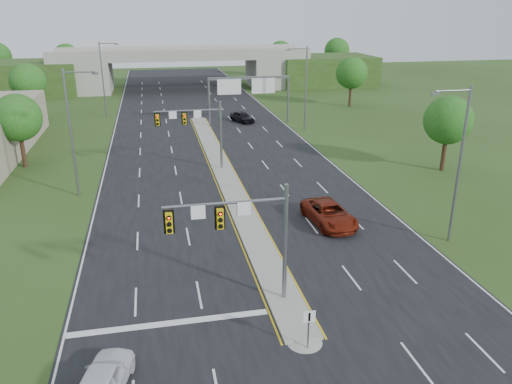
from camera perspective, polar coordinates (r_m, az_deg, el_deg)
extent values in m
plane|color=#2D4117|center=(29.19, 3.21, -12.17)|extent=(240.00, 240.00, 0.00)
cube|color=black|center=(61.13, -5.27, 5.44)|extent=(24.00, 160.00, 0.02)
cube|color=gray|center=(49.68, -3.61, 2.06)|extent=(2.00, 54.00, 0.16)
cone|color=gray|center=(25.98, 5.58, -16.60)|extent=(2.00, 2.00, 0.16)
cube|color=gold|center=(49.57, -4.92, 1.89)|extent=(0.12, 54.00, 0.01)
cube|color=gold|center=(49.87, -2.30, 2.06)|extent=(0.12, 54.00, 0.01)
cube|color=silver|center=(60.99, -16.37, 4.67)|extent=(0.12, 160.00, 0.01)
cube|color=silver|center=(63.49, 5.42, 6.01)|extent=(0.12, 160.00, 0.01)
cube|color=silver|center=(27.59, -9.83, -14.56)|extent=(10.50, 0.50, 0.01)
cylinder|color=slate|center=(27.47, 3.35, -6.00)|extent=(0.24, 0.24, 7.00)
cylinder|color=slate|center=(25.76, -3.52, -1.27)|extent=(6.50, 0.16, 0.16)
cube|color=#D9BA0D|center=(25.78, -4.12, -3.08)|extent=(0.35, 0.25, 1.10)
cube|color=#D9BA0D|center=(25.60, -9.90, -3.52)|extent=(0.35, 0.25, 1.10)
cube|color=black|center=(25.90, -4.16, -2.96)|extent=(0.55, 0.04, 1.30)
cube|color=black|center=(25.73, -9.91, -3.39)|extent=(0.55, 0.04, 1.30)
sphere|color=#FF0C05|center=(25.52, -4.10, -2.47)|extent=(0.20, 0.20, 0.20)
sphere|color=#FF0C05|center=(25.34, -9.94, -2.91)|extent=(0.20, 0.20, 0.20)
cube|color=white|center=(25.65, -6.63, -2.32)|extent=(0.75, 0.04, 0.75)
cube|color=white|center=(25.94, -1.34, -1.91)|extent=(0.75, 0.04, 0.75)
cylinder|color=slate|center=(50.64, -4.03, 6.41)|extent=(0.24, 0.24, 7.00)
cylinder|color=slate|center=(49.74, -7.86, 9.20)|extent=(6.50, 0.16, 0.16)
cube|color=#D9BA0D|center=(49.62, -8.17, 8.27)|extent=(0.35, 0.25, 1.10)
cube|color=#D9BA0D|center=(49.53, -11.20, 8.07)|extent=(0.35, 0.25, 1.10)
cube|color=black|center=(49.76, -8.19, 8.31)|extent=(0.55, 0.04, 1.30)
cube|color=black|center=(49.67, -11.20, 8.11)|extent=(0.55, 0.04, 1.30)
sphere|color=#FF0C05|center=(49.42, -8.18, 8.64)|extent=(0.20, 0.20, 0.20)
sphere|color=#FF0C05|center=(49.33, -11.23, 8.44)|extent=(0.20, 0.20, 0.20)
cube|color=white|center=(49.63, -9.50, 8.68)|extent=(0.75, 0.04, 0.75)
cube|color=white|center=(49.78, -6.70, 8.85)|extent=(0.75, 0.04, 0.75)
cylinder|color=slate|center=(25.01, 6.01, -15.43)|extent=(0.08, 0.08, 2.20)
cube|color=white|center=(24.51, 6.11, -13.98)|extent=(0.60, 0.04, 0.60)
cube|color=black|center=(24.49, 6.13, -14.02)|extent=(0.10, 0.02, 0.45)
cylinder|color=slate|center=(70.25, -5.36, 10.14)|extent=(0.28, 0.28, 6.60)
cylinder|color=slate|center=(72.38, 3.70, 10.49)|extent=(0.28, 0.28, 6.60)
cube|color=slate|center=(70.62, -0.78, 12.91)|extent=(11.50, 0.35, 0.35)
cube|color=#0D611C|center=(70.09, -3.08, 11.92)|extent=(3.20, 0.08, 2.00)
cube|color=#0D611C|center=(70.97, 0.84, 12.05)|extent=(3.20, 0.08, 2.00)
cube|color=silver|center=(70.04, -3.07, 11.91)|extent=(3.30, 0.03, 2.10)
cube|color=silver|center=(70.92, 0.85, 12.04)|extent=(3.30, 0.03, 2.10)
cube|color=gray|center=(105.00, -17.87, 12.50)|extent=(6.00, 12.00, 6.00)
cube|color=gray|center=(107.12, 1.00, 13.58)|extent=(6.00, 12.00, 6.00)
cube|color=#2D4117|center=(107.07, -24.93, 11.74)|extent=(20.00, 14.00, 6.00)
cube|color=#2D4117|center=(110.71, 7.76, 13.63)|extent=(20.00, 14.00, 6.00)
cube|color=gray|center=(104.32, -8.47, 15.18)|extent=(50.00, 12.00, 1.20)
cube|color=gray|center=(98.46, -8.26, 15.51)|extent=(50.00, 0.40, 0.90)
cube|color=gray|center=(110.00, -8.71, 15.98)|extent=(50.00, 0.40, 0.90)
cylinder|color=slate|center=(45.41, -20.38, 6.14)|extent=(0.20, 0.20, 11.00)
cylinder|color=slate|center=(44.35, -19.58, 12.79)|extent=(2.50, 0.12, 0.12)
cube|color=slate|center=(44.23, -17.92, 12.76)|extent=(0.50, 0.25, 0.18)
cylinder|color=slate|center=(79.67, -17.11, 12.17)|extent=(0.20, 0.20, 11.00)
cylinder|color=slate|center=(79.07, -16.57, 15.97)|extent=(2.50, 0.12, 0.12)
cube|color=slate|center=(79.00, -15.63, 15.95)|extent=(0.50, 0.25, 0.18)
cylinder|color=slate|center=(36.50, 22.21, 2.63)|extent=(0.20, 0.20, 11.00)
cylinder|color=slate|center=(34.71, 21.61, 10.73)|extent=(2.50, 0.12, 0.12)
cube|color=slate|center=(34.07, 19.79, 10.54)|extent=(0.50, 0.25, 0.18)
cylinder|color=slate|center=(67.58, 5.72, 11.62)|extent=(0.20, 0.20, 11.00)
cylinder|color=slate|center=(66.63, 4.81, 16.03)|extent=(2.50, 0.12, 0.12)
cube|color=slate|center=(66.30, 3.73, 15.90)|extent=(0.50, 0.25, 0.18)
cylinder|color=#382316|center=(57.02, -25.12, 4.55)|extent=(0.44, 0.44, 4.00)
sphere|color=#215015|center=(56.34, -25.61, 7.67)|extent=(4.80, 4.80, 4.80)
cylinder|color=#382316|center=(81.74, -24.27, 9.06)|extent=(0.44, 0.44, 4.25)
sphere|color=#215015|center=(81.25, -24.62, 11.40)|extent=(5.20, 5.20, 5.20)
cylinder|color=#382316|center=(54.00, 20.69, 4.37)|extent=(0.44, 0.44, 4.00)
sphere|color=#215015|center=(53.28, 21.12, 7.68)|extent=(4.80, 4.80, 4.80)
cylinder|color=#382316|center=(86.27, 10.72, 11.00)|extent=(0.44, 0.44, 4.25)
sphere|color=#215015|center=(85.80, 10.87, 13.23)|extent=(5.20, 5.20, 5.20)
cylinder|color=#382316|center=(122.56, -27.24, 11.91)|extent=(0.44, 0.44, 4.50)
cylinder|color=#382316|center=(119.76, -20.64, 12.63)|extent=(0.44, 0.44, 4.25)
sphere|color=#215015|center=(119.42, -20.84, 14.23)|extent=(5.60, 5.60, 5.60)
cylinder|color=#382316|center=(122.38, 2.79, 14.00)|extent=(0.44, 0.44, 4.25)
sphere|color=#215015|center=(122.05, 2.82, 15.59)|extent=(5.60, 5.60, 5.60)
cylinder|color=#382316|center=(126.59, 9.13, 14.05)|extent=(0.44, 0.44, 4.50)
sphere|color=#215015|center=(126.26, 9.23, 15.67)|extent=(6.00, 6.00, 6.00)
imported|color=silver|center=(23.56, -17.14, -19.91)|extent=(2.90, 4.87, 1.55)
imported|color=maroon|center=(38.58, 8.37, -2.48)|extent=(3.31, 6.16, 1.64)
imported|color=black|center=(72.92, -1.60, 8.58)|extent=(3.41, 4.82, 1.52)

